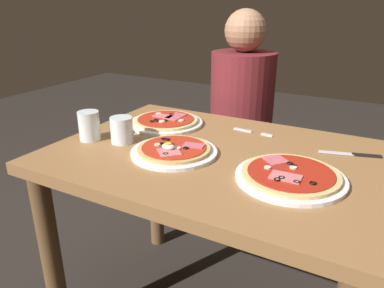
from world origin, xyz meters
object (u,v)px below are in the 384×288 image
object	(u,v)px
pizza_foreground	(174,150)
diner_person	(240,133)
fork	(250,131)
pizza_across_right	(290,176)
pizza_across_left	(166,122)
dining_table	(215,186)
water_glass_far	(122,132)
knife	(354,154)
water_glass_near	(89,128)

from	to	relation	value
pizza_foreground	diner_person	xyz separation A→B (m)	(-0.06, 0.76, -0.19)
fork	pizza_across_right	bearing A→B (deg)	-53.78
diner_person	pizza_across_left	bearing A→B (deg)	75.79
pizza_foreground	fork	bearing A→B (deg)	65.68
dining_table	fork	world-z (taller)	fork
fork	water_glass_far	bearing A→B (deg)	-138.63
diner_person	fork	bearing A→B (deg)	115.09
dining_table	water_glass_far	bearing A→B (deg)	-167.39
pizza_across_left	knife	world-z (taller)	pizza_across_left
water_glass_near	fork	size ratio (longest dim) A/B	0.67
pizza_across_left	pizza_across_right	world-z (taller)	same
pizza_foreground	knife	size ratio (longest dim) A/B	1.49
knife	water_glass_near	bearing A→B (deg)	-160.62
pizza_across_right	fork	size ratio (longest dim) A/B	1.97
pizza_foreground	pizza_across_left	distance (m)	0.31
diner_person	knife	bearing A→B (deg)	139.99
dining_table	diner_person	distance (m)	0.71
fork	diner_person	bearing A→B (deg)	115.09
pizza_across_right	diner_person	size ratio (longest dim) A/B	0.26
pizza_foreground	fork	size ratio (longest dim) A/B	1.81
pizza_across_right	pizza_across_left	bearing A→B (deg)	156.40
pizza_foreground	pizza_across_right	xyz separation A→B (m)	(0.39, -0.00, -0.00)
water_glass_near	diner_person	xyz separation A→B (m)	(0.28, 0.79, -0.23)
water_glass_far	diner_person	size ratio (longest dim) A/B	0.08
water_glass_near	diner_person	world-z (taller)	diner_person
pizza_foreground	knife	bearing A→B (deg)	27.41
pizza_across_right	knife	size ratio (longest dim) A/B	1.61
pizza_foreground	pizza_across_left	xyz separation A→B (m)	(-0.19, 0.25, -0.00)
dining_table	pizza_across_right	bearing A→B (deg)	-16.78
pizza_across_left	diner_person	xyz separation A→B (m)	(0.13, 0.51, -0.19)
fork	knife	distance (m)	0.38
fork	knife	xyz separation A→B (m)	(0.38, -0.05, 0.00)
pizza_foreground	water_glass_near	world-z (taller)	water_glass_near
dining_table	water_glass_far	size ratio (longest dim) A/B	11.73
pizza_across_left	water_glass_far	world-z (taller)	water_glass_far
knife	pizza_across_right	bearing A→B (deg)	-116.84
pizza_across_right	fork	xyz separation A→B (m)	(-0.24, 0.33, -0.01)
water_glass_far	diner_person	distance (m)	0.81
dining_table	knife	bearing A→B (deg)	25.39
water_glass_near	fork	world-z (taller)	water_glass_near
pizza_across_right	fork	bearing A→B (deg)	126.22
water_glass_near	knife	size ratio (longest dim) A/B	0.55
water_glass_far	diner_person	bearing A→B (deg)	78.22
pizza_foreground	water_glass_near	bearing A→B (deg)	-174.77
knife	diner_person	xyz separation A→B (m)	(-0.58, 0.49, -0.18)
dining_table	water_glass_near	xyz separation A→B (m)	(-0.45, -0.11, 0.17)
water_glass_near	water_glass_far	size ratio (longest dim) A/B	1.14
pizza_across_left	pizza_across_right	xyz separation A→B (m)	(0.57, -0.25, 0.00)
pizza_foreground	water_glass_near	size ratio (longest dim) A/B	2.72
pizza_foreground	dining_table	bearing A→B (deg)	33.91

